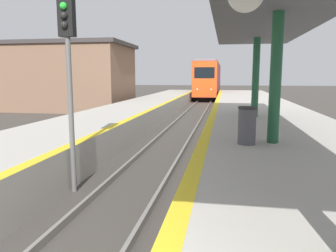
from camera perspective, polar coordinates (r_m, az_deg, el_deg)
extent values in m
cube|color=black|center=(44.55, 7.11, 5.39)|extent=(2.24, 17.84, 0.55)
cube|color=maroon|center=(44.48, 7.16, 8.20)|extent=(2.64, 19.82, 3.82)
cube|color=#E54C19|center=(34.67, 6.35, 8.09)|extent=(2.58, 0.16, 3.74)
cube|color=black|center=(34.61, 6.36, 9.20)|extent=(2.11, 0.06, 1.15)
cube|color=slate|center=(44.52, 7.21, 10.81)|extent=(2.24, 18.83, 0.24)
sphere|color=white|center=(34.69, 5.11, 6.38)|extent=(0.18, 0.18, 0.18)
sphere|color=white|center=(34.60, 7.52, 6.33)|extent=(0.18, 0.18, 0.18)
cylinder|color=#595959|center=(8.04, -16.51, 1.53)|extent=(0.12, 0.12, 3.66)
cube|color=black|center=(8.09, -17.24, 17.77)|extent=(0.36, 0.20, 0.90)
sphere|color=green|center=(8.01, -17.76, 19.31)|extent=(0.16, 0.16, 0.16)
sphere|color=black|center=(7.98, -17.69, 17.89)|extent=(0.16, 0.16, 0.16)
sphere|color=black|center=(7.95, -17.62, 16.45)|extent=(0.16, 0.16, 0.16)
cylinder|color=#1E5133|center=(8.90, 18.21, 7.82)|extent=(0.29, 0.29, 3.33)
cylinder|color=#1E5133|center=(14.58, 15.02, 8.12)|extent=(0.29, 0.29, 3.33)
cube|color=#515156|center=(9.06, 18.77, 19.04)|extent=(3.30, 17.13, 0.20)
cylinder|color=#4C4C51|center=(8.61, 13.58, -0.12)|extent=(0.45, 0.45, 0.91)
cylinder|color=#262626|center=(8.55, 13.70, 3.09)|extent=(0.48, 0.48, 0.06)
cube|color=brown|center=(29.30, -18.75, 7.82)|extent=(11.79, 6.45, 5.15)
cube|color=#383333|center=(29.40, -19.01, 13.14)|extent=(12.38, 6.77, 0.30)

